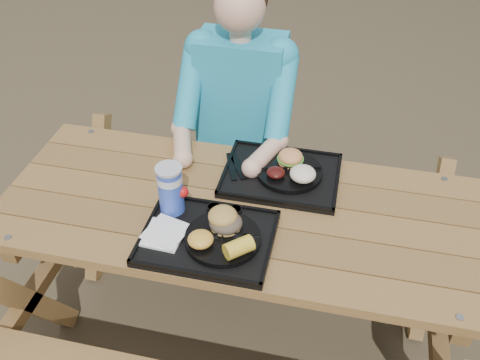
# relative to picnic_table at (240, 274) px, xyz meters

# --- Properties ---
(ground) EXTENTS (60.00, 60.00, 0.00)m
(ground) POSITION_rel_picnic_table_xyz_m (0.00, 0.00, -0.38)
(ground) COLOR #999999
(ground) RESTS_ON ground
(picnic_table) EXTENTS (1.80, 1.49, 0.75)m
(picnic_table) POSITION_rel_picnic_table_xyz_m (0.00, 0.00, 0.00)
(picnic_table) COLOR #999999
(picnic_table) RESTS_ON ground
(tray_near) EXTENTS (0.45, 0.35, 0.02)m
(tray_near) POSITION_rel_picnic_table_xyz_m (-0.07, -0.19, 0.39)
(tray_near) COLOR black
(tray_near) RESTS_ON picnic_table
(tray_far) EXTENTS (0.45, 0.35, 0.02)m
(tray_far) POSITION_rel_picnic_table_xyz_m (0.12, 0.20, 0.39)
(tray_far) COLOR black
(tray_far) RESTS_ON picnic_table
(plate_near) EXTENTS (0.26, 0.26, 0.02)m
(plate_near) POSITION_rel_picnic_table_xyz_m (-0.02, -0.20, 0.41)
(plate_near) COLOR black
(plate_near) RESTS_ON tray_near
(plate_far) EXTENTS (0.26, 0.26, 0.02)m
(plate_far) POSITION_rel_picnic_table_xyz_m (0.15, 0.21, 0.41)
(plate_far) COLOR black
(plate_far) RESTS_ON tray_far
(napkin_stack) EXTENTS (0.15, 0.15, 0.02)m
(napkin_stack) POSITION_rel_picnic_table_xyz_m (-0.22, -0.22, 0.40)
(napkin_stack) COLOR white
(napkin_stack) RESTS_ON tray_near
(soda_cup) EXTENTS (0.09, 0.09, 0.18)m
(soda_cup) POSITION_rel_picnic_table_xyz_m (-0.23, -0.09, 0.49)
(soda_cup) COLOR #193ABD
(soda_cup) RESTS_ON tray_near
(condiment_bbq) EXTENTS (0.05, 0.05, 0.03)m
(condiment_bbq) POSITION_rel_picnic_table_xyz_m (-0.08, -0.07, 0.41)
(condiment_bbq) COLOR black
(condiment_bbq) RESTS_ON tray_near
(condiment_mustard) EXTENTS (0.05, 0.05, 0.03)m
(condiment_mustard) POSITION_rel_picnic_table_xyz_m (-0.00, -0.06, 0.41)
(condiment_mustard) COLOR yellow
(condiment_mustard) RESTS_ON tray_near
(sandwich) EXTENTS (0.11, 0.11, 0.11)m
(sandwich) POSITION_rel_picnic_table_xyz_m (-0.02, -0.15, 0.47)
(sandwich) COLOR #C39344
(sandwich) RESTS_ON plate_near
(mac_cheese) EXTENTS (0.09, 0.09, 0.04)m
(mac_cheese) POSITION_rel_picnic_table_xyz_m (-0.08, -0.25, 0.44)
(mac_cheese) COLOR yellow
(mac_cheese) RESTS_ON plate_near
(corn_cob) EXTENTS (0.13, 0.13, 0.06)m
(corn_cob) POSITION_rel_picnic_table_xyz_m (0.06, -0.26, 0.44)
(corn_cob) COLOR yellow
(corn_cob) RESTS_ON plate_near
(cutlery_far) EXTENTS (0.12, 0.17, 0.01)m
(cutlery_far) POSITION_rel_picnic_table_xyz_m (-0.06, 0.21, 0.40)
(cutlery_far) COLOR black
(cutlery_far) RESTS_ON tray_far
(burger) EXTENTS (0.10, 0.10, 0.09)m
(burger) POSITION_rel_picnic_table_xyz_m (0.15, 0.26, 0.46)
(burger) COLOR #EE9654
(burger) RESTS_ON plate_far
(baked_beans) EXTENTS (0.07, 0.07, 0.03)m
(baked_beans) POSITION_rel_picnic_table_xyz_m (0.10, 0.16, 0.43)
(baked_beans) COLOR #410F0D
(baked_beans) RESTS_ON plate_far
(potato_salad) EXTENTS (0.10, 0.10, 0.06)m
(potato_salad) POSITION_rel_picnic_table_xyz_m (0.21, 0.16, 0.44)
(potato_salad) COLOR white
(potato_salad) RESTS_ON plate_far
(diner) EXTENTS (0.48, 0.84, 1.28)m
(diner) POSITION_rel_picnic_table_xyz_m (-0.14, 0.60, 0.27)
(diner) COLOR #16739D
(diner) RESTS_ON ground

